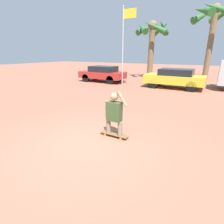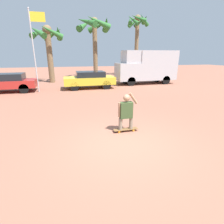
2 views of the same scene
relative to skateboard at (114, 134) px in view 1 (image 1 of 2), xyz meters
name	(u,v)px [view 1 (image 1 of 2)]	position (x,y,z in m)	size (l,w,h in m)	color
ground_plane	(87,145)	(-0.38, -0.86, -0.08)	(80.00, 80.00, 0.00)	#935B47
skateboard	(114,134)	(0.00, 0.00, 0.00)	(0.91, 0.22, 0.09)	brown
person_skateboarder	(114,112)	(0.00, 0.00, 0.74)	(0.73, 0.24, 1.38)	gray
parked_car_yellow	(174,78)	(-0.05, 9.20, 0.69)	(4.19, 1.83, 1.40)	black
parked_car_red	(103,73)	(-6.30, 9.15, 0.68)	(4.13, 1.76, 1.39)	black
palm_tree_center_background	(215,18)	(1.68, 16.06, 5.49)	(4.24, 4.31, 6.92)	brown
palm_tree_far_left	(152,35)	(-3.33, 13.51, 4.10)	(3.24, 3.33, 5.44)	brown
flagpole	(124,40)	(-3.97, 8.68, 3.33)	(1.08, 0.12, 5.78)	#B7B7BC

